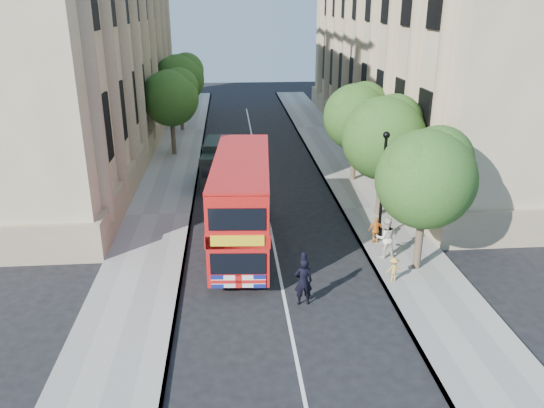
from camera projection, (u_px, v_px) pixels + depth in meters
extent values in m
plane|color=black|center=(288.00, 315.00, 19.19)|extent=(120.00, 120.00, 0.00)
cube|color=gray|center=(372.00, 208.00, 28.92)|extent=(3.50, 80.00, 0.12)
cube|color=gray|center=(159.00, 215.00, 28.04)|extent=(3.50, 80.00, 0.12)
cube|color=tan|center=(438.00, 25.00, 39.40)|extent=(12.00, 38.00, 18.00)
cube|color=tan|center=(57.00, 27.00, 37.27)|extent=(12.00, 38.00, 18.00)
cylinder|color=#473828|center=(419.00, 239.00, 21.92)|extent=(0.32, 0.32, 2.86)
sphere|color=#274E1A|center=(426.00, 179.00, 20.99)|extent=(4.00, 4.00, 4.00)
sphere|color=#274E1A|center=(438.00, 160.00, 21.18)|extent=(2.80, 2.80, 2.80)
sphere|color=#274E1A|center=(417.00, 169.00, 20.49)|extent=(2.60, 2.60, 2.60)
cylinder|color=#473828|center=(380.00, 190.00, 27.48)|extent=(0.32, 0.32, 2.99)
sphere|color=#274E1A|center=(384.00, 138.00, 26.51)|extent=(4.20, 4.20, 4.20)
sphere|color=#274E1A|center=(394.00, 123.00, 26.69)|extent=(2.94, 2.94, 2.94)
sphere|color=#274E1A|center=(376.00, 129.00, 26.00)|extent=(2.73, 2.73, 2.73)
cylinder|color=#473828|center=(354.00, 159.00, 33.09)|extent=(0.32, 0.32, 2.90)
sphere|color=#274E1A|center=(356.00, 117.00, 32.15)|extent=(4.00, 4.00, 4.00)
sphere|color=#274E1A|center=(365.00, 105.00, 32.33)|extent=(2.80, 2.80, 2.80)
sphere|color=#274E1A|center=(350.00, 109.00, 31.64)|extent=(2.60, 2.60, 2.60)
cylinder|color=#473828|center=(173.00, 135.00, 38.68)|extent=(0.32, 0.32, 2.99)
sphere|color=#274E1A|center=(171.00, 98.00, 37.71)|extent=(4.00, 4.00, 4.00)
sphere|color=#274E1A|center=(179.00, 87.00, 37.89)|extent=(2.80, 2.80, 2.80)
sphere|color=#274E1A|center=(163.00, 91.00, 37.20)|extent=(2.60, 2.60, 2.60)
cylinder|color=#473828|center=(182.00, 113.00, 46.10)|extent=(0.32, 0.32, 3.17)
sphere|color=#274E1A|center=(180.00, 79.00, 45.08)|extent=(4.20, 4.20, 4.20)
sphere|color=#274E1A|center=(186.00, 70.00, 45.24)|extent=(2.94, 2.94, 2.94)
sphere|color=#274E1A|center=(173.00, 73.00, 44.55)|extent=(2.73, 2.73, 2.73)
cylinder|color=black|center=(379.00, 233.00, 25.03)|extent=(0.30, 0.30, 0.50)
cylinder|color=black|center=(382.00, 189.00, 24.23)|extent=(0.14, 0.14, 5.00)
sphere|color=black|center=(387.00, 135.00, 23.34)|extent=(0.32, 0.32, 0.32)
cube|color=red|center=(242.00, 201.00, 23.67)|extent=(2.96, 9.11, 3.73)
cube|color=black|center=(242.00, 218.00, 23.96)|extent=(2.98, 8.55, 0.85)
cube|color=black|center=(242.00, 180.00, 23.32)|extent=(2.98, 8.55, 0.85)
cube|color=yellow|center=(237.00, 241.00, 19.43)|extent=(1.98, 0.21, 0.42)
cylinder|color=black|center=(214.00, 271.00, 21.34)|extent=(0.33, 0.96, 0.94)
cylinder|color=black|center=(266.00, 270.00, 21.37)|extent=(0.33, 0.96, 0.94)
cylinder|color=black|center=(224.00, 214.00, 27.08)|extent=(0.33, 0.96, 0.94)
cylinder|color=black|center=(266.00, 214.00, 27.11)|extent=(0.33, 0.96, 0.94)
cube|color=black|center=(218.00, 172.00, 31.06)|extent=(2.06, 1.89, 2.00)
cube|color=black|center=(216.00, 172.00, 30.21)|extent=(1.72, 0.26, 0.67)
cube|color=black|center=(221.00, 159.00, 32.95)|extent=(2.18, 3.22, 2.39)
cube|color=black|center=(221.00, 179.00, 32.82)|extent=(2.13, 4.72, 0.24)
cylinder|color=black|center=(204.00, 187.00, 31.30)|extent=(0.28, 0.78, 0.76)
cylinder|color=black|center=(233.00, 187.00, 31.28)|extent=(0.28, 0.78, 0.76)
cylinder|color=black|center=(210.00, 171.00, 34.24)|extent=(0.28, 0.78, 0.76)
cylinder|color=black|center=(237.00, 171.00, 34.23)|extent=(0.28, 0.78, 0.76)
imported|color=black|center=(303.00, 282.00, 19.56)|extent=(0.70, 0.48, 1.87)
imported|color=silver|center=(386.00, 238.00, 22.96)|extent=(0.90, 0.71, 1.84)
imported|color=orange|center=(376.00, 230.00, 24.47)|extent=(0.75, 0.35, 1.25)
imported|color=gold|center=(394.00, 269.00, 21.13)|extent=(0.70, 0.46, 1.01)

